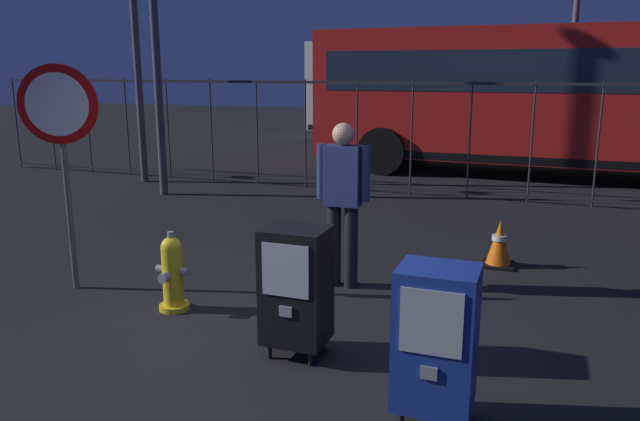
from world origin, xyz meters
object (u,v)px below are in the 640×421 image
at_px(traffic_cone, 499,244).
at_px(bus_near, 575,93).
at_px(newspaper_box_primary, 436,338).
at_px(newspaper_box_secondary, 296,285).
at_px(fire_hydrant, 173,273).
at_px(pedestrian, 343,196).
at_px(bus_far, 488,86).
at_px(stop_sign, 61,131).

relative_size(traffic_cone, bus_near, 0.05).
xyz_separation_m(newspaper_box_primary, newspaper_box_secondary, (-1.16, 0.57, 0.00)).
xyz_separation_m(fire_hydrant, newspaper_box_secondary, (1.42, -0.46, 0.22)).
height_order(newspaper_box_secondary, pedestrian, pedestrian).
bearing_deg(bus_near, newspaper_box_primary, -94.25).
bearing_deg(traffic_cone, pedestrian, -139.56).
bearing_deg(bus_far, stop_sign, -95.41).
height_order(fire_hydrant, traffic_cone, fire_hydrant).
xyz_separation_m(fire_hydrant, bus_near, (3.61, 9.10, 1.36)).
distance_m(newspaper_box_primary, stop_sign, 4.14).
height_order(newspaper_box_primary, bus_far, bus_far).
xyz_separation_m(pedestrian, bus_far, (0.19, 12.68, 0.76)).
relative_size(newspaper_box_primary, stop_sign, 0.46).
distance_m(newspaper_box_secondary, bus_far, 14.33).
bearing_deg(pedestrian, newspaper_box_primary, -58.83).
xyz_separation_m(newspaper_box_secondary, bus_far, (0.04, 14.28, 1.14)).
distance_m(fire_hydrant, traffic_cone, 3.62).
bearing_deg(bus_far, fire_hydrant, -90.20).
bearing_deg(stop_sign, traffic_cone, 29.49).
height_order(newspaper_box_primary, bus_near, bus_near).
bearing_deg(newspaper_box_secondary, pedestrian, 95.49).
height_order(newspaper_box_primary, stop_sign, stop_sign).
height_order(stop_sign, traffic_cone, stop_sign).
bearing_deg(bus_near, bus_far, 116.03).
bearing_deg(pedestrian, stop_sign, -158.17).
xyz_separation_m(fire_hydrant, bus_far, (1.46, 13.82, 1.36)).
bearing_deg(bus_near, fire_hydrant, -110.09).
distance_m(stop_sign, bus_near, 10.20).
height_order(fire_hydrant, pedestrian, pedestrian).
height_order(fire_hydrant, newspaper_box_secondary, newspaper_box_secondary).
bearing_deg(pedestrian, traffic_cone, 40.44).
distance_m(fire_hydrant, newspaper_box_primary, 2.79).
relative_size(newspaper_box_secondary, bus_near, 0.10).
distance_m(bus_near, bus_far, 5.19).
distance_m(fire_hydrant, newspaper_box_secondary, 1.51).
bearing_deg(bus_near, newspaper_box_secondary, -101.36).
bearing_deg(bus_near, traffic_cone, -96.01).
bearing_deg(newspaper_box_primary, bus_near, 84.19).
relative_size(fire_hydrant, bus_far, 0.07).
xyz_separation_m(newspaper_box_secondary, stop_sign, (-2.68, 0.59, 1.03)).
bearing_deg(traffic_cone, newspaper_box_secondary, -114.58).
relative_size(fire_hydrant, stop_sign, 0.33).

